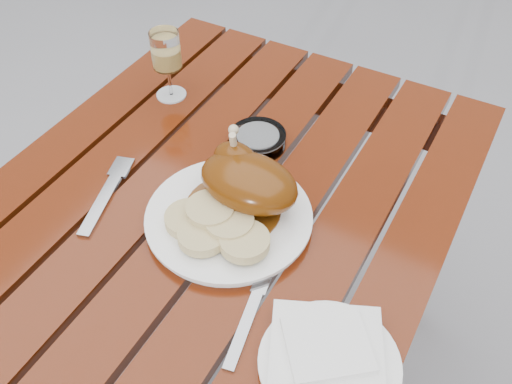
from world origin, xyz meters
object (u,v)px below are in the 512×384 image
side_plate (329,364)px  dinner_plate (229,218)px  table (206,339)px  ashtray (258,139)px  wine_glass (168,65)px

side_plate → dinner_plate: bearing=147.6°
dinner_plate → side_plate: dinner_plate is taller
dinner_plate → side_plate: 0.31m
table → side_plate: side_plate is taller
side_plate → ashtray: 0.48m
dinner_plate → wine_glass: bearing=139.5°
dinner_plate → wine_glass: wine_glass is taller
dinner_plate → side_plate: (0.26, -0.17, -0.00)m
side_plate → ashtray: ashtray is taller
dinner_plate → table: bearing=-142.7°
table → wine_glass: wine_glass is taller
wine_glass → side_plate: (0.56, -0.42, -0.07)m
dinner_plate → ashtray: ashtray is taller
table → ashtray: bearing=91.1°
wine_glass → dinner_plate: bearing=-40.5°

